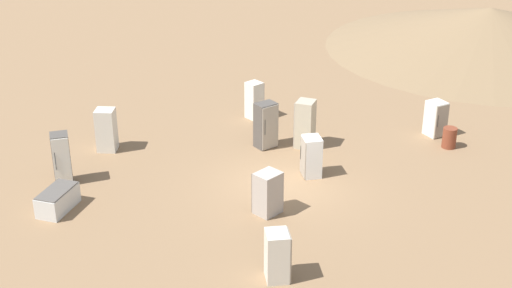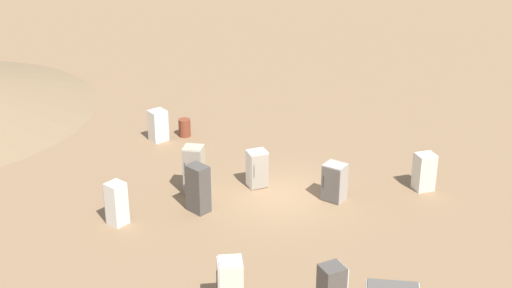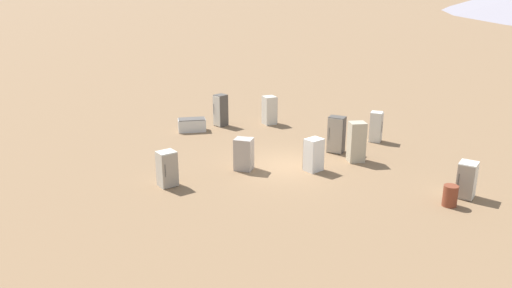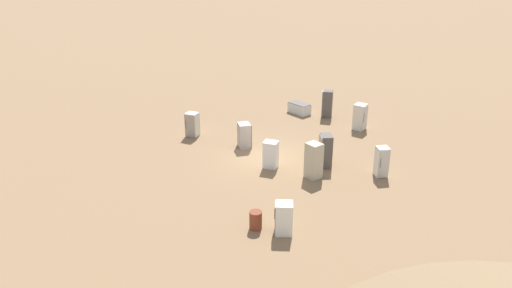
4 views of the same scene
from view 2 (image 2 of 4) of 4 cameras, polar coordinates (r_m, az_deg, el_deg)
name	(u,v)px [view 2 (image 2 of 4)]	position (r m, az deg, el deg)	size (l,w,h in m)	color
ground_plane	(282,197)	(27.23, 2.08, -4.24)	(1000.00, 1000.00, 0.00)	#846647
discarded_fridge_1	(194,170)	(27.26, -4.99, -2.06)	(0.99, 0.99, 1.89)	#B2A88E
discarded_fridge_3	(230,286)	(20.77, -2.08, -11.26)	(0.93, 0.92, 1.67)	beige
discarded_fridge_4	(257,169)	(27.70, 0.10, -2.00)	(0.81, 0.74, 1.48)	white
discarded_fridge_5	(158,125)	(32.18, -7.82, 1.48)	(0.83, 0.75, 1.43)	silver
discarded_fridge_6	(199,188)	(25.93, -4.62, -3.56)	(0.80, 0.91, 1.81)	#4C4742
discarded_fridge_7	(424,172)	(28.23, 13.30, -2.17)	(0.83, 0.79, 1.48)	beige
discarded_fridge_8	(334,182)	(26.87, 6.29, -3.04)	(0.97, 1.00, 1.45)	#A89E93
discarded_fridge_9	(116,203)	(25.53, -11.11, -4.69)	(0.77, 0.79, 1.59)	silver
rusty_barrel	(185,128)	(32.61, -5.73, 1.31)	(0.54, 0.54, 0.81)	brown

